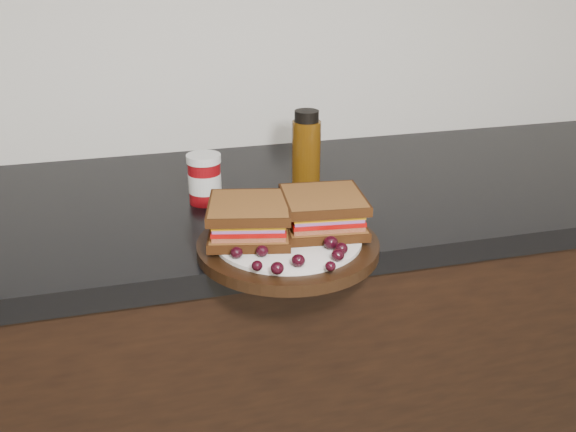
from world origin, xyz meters
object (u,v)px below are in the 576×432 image
(condiment_jar, at_px, (205,179))
(plate, at_px, (288,246))
(sandwich_left, at_px, (249,220))
(oil_bottle, at_px, (306,150))

(condiment_jar, bearing_deg, plate, -68.67)
(plate, relative_size, condiment_jar, 3.06)
(plate, xyz_separation_m, sandwich_left, (-0.06, 0.02, 0.04))
(condiment_jar, relative_size, oil_bottle, 0.60)
(oil_bottle, bearing_deg, sandwich_left, -123.74)
(sandwich_left, xyz_separation_m, oil_bottle, (0.16, 0.24, 0.02))
(oil_bottle, bearing_deg, condiment_jar, -172.59)
(plate, distance_m, oil_bottle, 0.29)
(sandwich_left, relative_size, oil_bottle, 0.80)
(plate, height_order, sandwich_left, sandwich_left)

